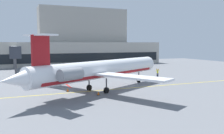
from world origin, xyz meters
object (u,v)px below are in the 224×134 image
object	(u,v)px
regional_jet	(101,70)
fuel_tank	(135,62)
baggage_tug	(115,69)
pushback_tractor	(45,68)
marshaller	(158,73)

from	to	relation	value
regional_jet	fuel_tank	bearing A→B (deg)	53.95
baggage_tug	fuel_tank	distance (m)	13.53
regional_jet	pushback_tractor	xyz separation A→B (m)	(-4.57, 28.42, -2.30)
regional_jet	pushback_tractor	distance (m)	28.88
regional_jet	fuel_tank	size ratio (longest dim) A/B	3.76
baggage_tug	marshaller	xyz separation A→B (m)	(4.96, -11.69, 0.03)
regional_jet	baggage_tug	bearing A→B (deg)	61.24
regional_jet	pushback_tractor	world-z (taller)	regional_jet
regional_jet	fuel_tank	world-z (taller)	regional_jet
regional_jet	baggage_tug	distance (m)	24.69
baggage_tug	marshaller	distance (m)	12.70
baggage_tug	pushback_tractor	bearing A→B (deg)	157.23
fuel_tank	baggage_tug	bearing A→B (deg)	-139.40
marshaller	baggage_tug	bearing A→B (deg)	112.98
marshaller	regional_jet	bearing A→B (deg)	-149.58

